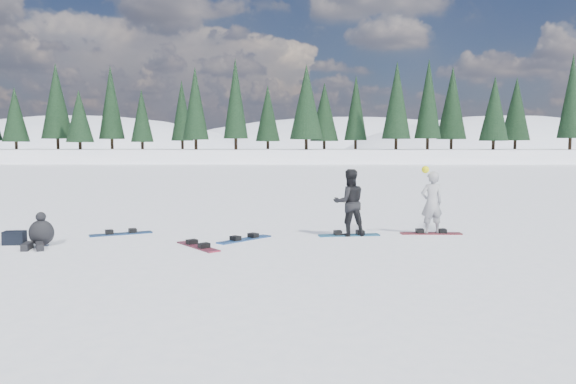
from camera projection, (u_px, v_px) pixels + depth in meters
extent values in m
plane|color=white|center=(335.00, 245.00, 12.50)|extent=(420.00, 420.00, 0.00)
cube|color=white|center=(300.00, 170.00, 67.38)|extent=(90.00, 14.00, 5.00)
ellipsoid|color=white|center=(81.00, 192.00, 183.53)|extent=(143.00, 110.00, 49.50)
ellipsoid|color=white|center=(347.00, 188.00, 212.87)|extent=(182.00, 140.00, 53.20)
ellipsoid|color=white|center=(502.00, 194.00, 162.58)|extent=(117.00, 90.00, 45.00)
cone|color=black|center=(15.00, 118.00, 67.07)|extent=(3.20, 3.20, 7.50)
cone|color=black|center=(46.00, 118.00, 67.05)|extent=(3.20, 3.20, 7.50)
cone|color=black|center=(78.00, 118.00, 67.02)|extent=(3.20, 3.20, 7.50)
cone|color=black|center=(109.00, 118.00, 66.99)|extent=(3.20, 3.20, 7.50)
cone|color=black|center=(141.00, 118.00, 66.97)|extent=(3.20, 3.20, 7.50)
cone|color=black|center=(173.00, 118.00, 66.94)|extent=(3.20, 3.20, 7.50)
cone|color=black|center=(205.00, 118.00, 66.91)|extent=(3.20, 3.20, 7.50)
cone|color=black|center=(236.00, 118.00, 66.89)|extent=(3.20, 3.20, 7.50)
cone|color=black|center=(268.00, 118.00, 66.86)|extent=(3.20, 3.20, 7.50)
cone|color=black|center=(300.00, 118.00, 66.83)|extent=(3.20, 3.20, 7.50)
cone|color=black|center=(332.00, 118.00, 66.81)|extent=(3.20, 3.20, 7.50)
cone|color=black|center=(364.00, 118.00, 66.78)|extent=(3.20, 3.20, 7.50)
cone|color=black|center=(396.00, 118.00, 66.75)|extent=(3.20, 3.20, 7.50)
cone|color=black|center=(428.00, 118.00, 66.73)|extent=(3.20, 3.20, 7.50)
cone|color=black|center=(460.00, 118.00, 66.70)|extent=(3.20, 3.20, 7.50)
cone|color=black|center=(492.00, 118.00, 66.67)|extent=(3.20, 3.20, 7.50)
cone|color=black|center=(524.00, 118.00, 66.65)|extent=(3.20, 3.20, 7.50)
cone|color=black|center=(556.00, 118.00, 66.62)|extent=(3.20, 3.20, 7.50)
imported|color=#A6A5AA|center=(432.00, 203.00, 13.89)|extent=(0.64, 0.49, 1.56)
sphere|color=yellow|center=(425.00, 170.00, 13.70)|extent=(0.18, 0.18, 0.18)
imported|color=black|center=(349.00, 203.00, 13.63)|extent=(0.89, 0.75, 1.63)
ellipsoid|color=black|center=(41.00, 233.00, 12.29)|extent=(0.66, 0.61, 0.57)
sphere|color=black|center=(41.00, 217.00, 12.26)|extent=(0.22, 0.22, 0.22)
cube|color=black|center=(40.00, 246.00, 11.91)|extent=(0.35, 0.51, 0.14)
cube|color=black|center=(27.00, 246.00, 11.91)|extent=(0.24, 0.51, 0.14)
cube|color=black|center=(14.00, 238.00, 12.51)|extent=(0.48, 0.35, 0.30)
cube|color=maroon|center=(431.00, 233.00, 13.95)|extent=(1.50, 0.29, 0.03)
cube|color=#1C6E9E|center=(349.00, 235.00, 13.70)|extent=(1.52, 0.49, 0.03)
cube|color=maroon|center=(198.00, 246.00, 12.19)|extent=(1.13, 1.36, 0.03)
cube|color=#1B4D99|center=(244.00, 239.00, 13.09)|extent=(1.22, 1.29, 0.03)
cube|color=navy|center=(121.00, 234.00, 13.89)|extent=(1.48, 0.89, 0.03)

